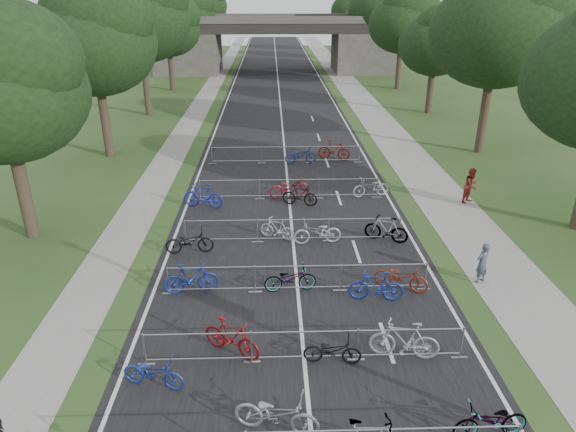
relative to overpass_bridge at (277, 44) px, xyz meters
name	(u,v)px	position (x,y,z in m)	size (l,w,h in m)	color
road	(279,93)	(0.00, -15.00, -3.53)	(11.00, 140.00, 0.01)	black
sidewalk_right	(354,92)	(8.00, -15.00, -3.53)	(3.00, 140.00, 0.01)	gray
sidewalk_left	(208,93)	(-7.50, -15.00, -3.53)	(2.00, 140.00, 0.01)	gray
lane_markings	(279,93)	(0.00, -15.00, -3.53)	(0.12, 140.00, 0.00)	silver
overpass_bridge	(277,44)	(0.00, 0.00, 0.00)	(31.00, 8.00, 7.05)	#403D39
tree_left_0	(2,87)	(-11.39, -49.07, 2.96)	(6.72, 6.72, 10.25)	#33261C
tree_left_1	(95,38)	(-11.39, -37.07, 3.77)	(7.56, 7.56, 11.53)	#33261C
tree_right_1	(500,27)	(13.11, -37.07, 4.37)	(8.18, 8.18, 12.47)	#33261C
tree_left_2	(139,15)	(-11.39, -25.07, 4.58)	(8.40, 8.40, 12.81)	#33261C
tree_right_2	(437,42)	(13.11, -25.07, 2.41)	(6.16, 6.16, 9.39)	#33261C
tree_left_3	(168,27)	(-11.39, -13.07, 2.96)	(6.72, 6.72, 10.25)	#33261C
tree_right_3	(404,22)	(13.11, -13.07, 3.39)	(7.17, 7.17, 10.93)	#33261C
tree_left_4	(185,13)	(-11.39, -1.07, 3.77)	(7.56, 7.56, 11.53)	#33261C
tree_right_4	(382,8)	(13.11, -1.07, 4.37)	(8.18, 8.18, 12.47)	#33261C
tree_left_5	(197,4)	(-11.39, 10.93, 4.58)	(8.40, 8.40, 12.81)	#33261C
tree_right_5	(364,19)	(13.11, 10.93, 2.41)	(6.16, 6.16, 9.39)	#33261C
tree_left_6	(207,12)	(-11.39, 22.93, 2.96)	(6.72, 6.72, 10.25)	#33261C
tree_right_6	(353,9)	(13.11, 22.93, 3.39)	(7.17, 7.17, 10.93)	#33261C
barrier_row_2	(305,346)	(0.00, -57.80, -2.99)	(9.70, 0.08, 1.10)	#96989D
barrier_row_3	(298,278)	(0.00, -54.00, -2.99)	(9.70, 0.08, 1.10)	#96989D
barrier_row_4	(293,230)	(0.00, -50.00, -2.99)	(9.70, 0.08, 1.10)	#96989D
barrier_row_5	(289,189)	(0.00, -45.00, -2.99)	(9.70, 0.08, 1.10)	#96989D
barrier_row_6	(286,155)	(0.00, -39.00, -2.99)	(9.70, 0.08, 1.10)	#96989D
bike_5	(277,414)	(-0.84, -60.38, -2.97)	(0.75, 2.15, 1.13)	#939299
bike_7	(491,422)	(4.30, -60.73, -3.04)	(0.66, 1.88, 0.99)	#96989D
bike_8	(153,373)	(-4.17, -58.69, -3.06)	(0.62, 1.79, 0.94)	navy
bike_9	(231,337)	(-2.14, -57.39, -2.94)	(0.56, 1.98, 1.19)	maroon
bike_10	(332,350)	(0.80, -57.89, -3.09)	(0.59, 1.69, 0.89)	black
bike_11	(404,340)	(2.92, -57.71, -2.92)	(0.58, 2.06, 1.24)	#9A99A0
bike_12	(191,278)	(-3.81, -53.94, -2.95)	(0.55, 1.94, 1.17)	navy
bike_13	(290,279)	(-0.27, -53.92, -3.04)	(0.65, 1.87, 0.98)	#96989D
bike_14	(376,286)	(2.69, -54.66, -2.96)	(0.54, 1.91, 1.15)	navy
bike_15	(401,277)	(3.72, -53.97, -3.02)	(0.68, 1.96, 1.03)	maroon
bike_16	(189,242)	(-4.30, -50.88, -3.02)	(0.68, 1.96, 1.03)	black
bike_17	(277,229)	(-0.68, -49.69, -3.05)	(0.46, 1.62, 0.97)	#B9BAC2
bike_18	(318,232)	(1.03, -50.20, -3.00)	(0.71, 2.03, 1.07)	#A5A5AD
bike_19	(386,229)	(4.00, -50.07, -2.96)	(0.54, 1.90, 1.14)	#96989D
bike_20	(203,196)	(-4.30, -46.05, -2.91)	(0.59, 2.07, 1.25)	#1C2B9B
bike_21	(290,187)	(0.03, -44.82, -2.97)	(0.75, 2.16, 1.14)	maroon
bike_22	(300,195)	(0.50, -45.94, -2.99)	(0.51, 1.80, 1.08)	black
bike_23	(371,187)	(4.30, -44.84, -3.02)	(0.68, 1.95, 1.03)	#B6B5BE
bike_26	(301,155)	(0.92, -39.07, -3.02)	(0.68, 1.96, 1.03)	navy
bike_27	(334,150)	(3.11, -38.32, -2.92)	(0.58, 2.05, 1.23)	maroon
pedestrian_a	(482,263)	(6.80, -53.55, -2.74)	(0.58, 0.38, 1.59)	#374353
pedestrian_b	(471,186)	(9.20, -45.79, -2.63)	(0.88, 0.69, 1.81)	maroon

